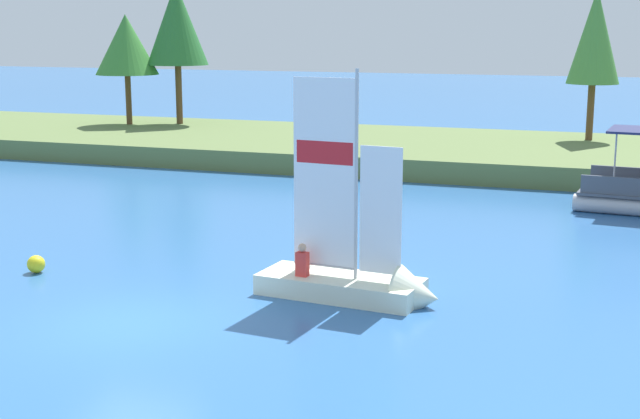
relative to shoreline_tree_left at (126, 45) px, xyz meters
The scene contains 7 objects.
ground_plane 31.66m from the shoreline_tree_left, 59.28° to the right, with size 200.00×200.00×0.00m, color #2D609E.
shore_bank 16.75m from the shoreline_tree_left, ahead, with size 80.00×12.02×0.92m, color #5B703D.
shoreline_tree_left is the anchor object (origin of this frame).
shoreline_tree_midleft 2.93m from the shoreline_tree_left, 24.48° to the left, with size 3.32×3.32×7.58m.
shoreline_tree_centre 24.13m from the shoreline_tree_left, ahead, with size 2.42×2.42×7.03m.
sailboat 31.50m from the shoreline_tree_left, 49.38° to the right, with size 4.44×1.90×5.75m.
channel_buoy 27.27m from the shoreline_tree_left, 64.36° to the right, with size 0.46×0.46×0.46m, color yellow.
Camera 1 is at (9.72, -15.89, 6.24)m, focal length 50.10 mm.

